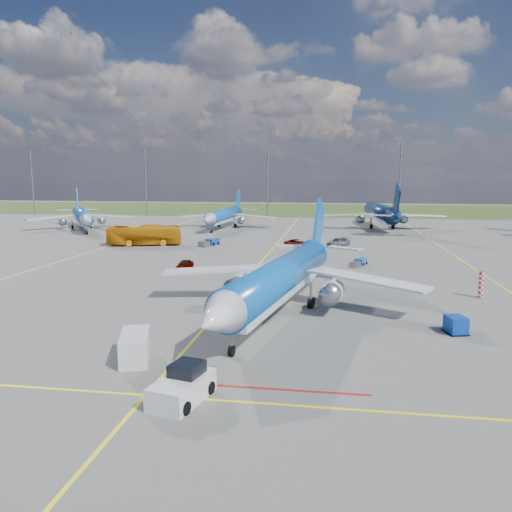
# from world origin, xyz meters

# --- Properties ---
(ground) EXTENTS (400.00, 400.00, 0.00)m
(ground) POSITION_xyz_m (0.00, 0.00, 0.00)
(ground) COLOR #535350
(ground) RESTS_ON ground
(grass_strip) EXTENTS (400.00, 80.00, 0.01)m
(grass_strip) POSITION_xyz_m (0.00, 150.00, 0.00)
(grass_strip) COLOR #2D4719
(grass_strip) RESTS_ON ground
(taxiway_lines) EXTENTS (60.25, 160.00, 0.02)m
(taxiway_lines) POSITION_xyz_m (0.17, 27.70, 0.01)
(taxiway_lines) COLOR yellow
(taxiway_lines) RESTS_ON ground
(floodlight_masts) EXTENTS (202.20, 0.50, 22.70)m
(floodlight_masts) POSITION_xyz_m (10.00, 110.00, 12.56)
(floodlight_masts) COLOR slate
(floodlight_masts) RESTS_ON ground
(warning_post) EXTENTS (0.50, 0.50, 3.00)m
(warning_post) POSITION_xyz_m (26.00, 8.00, 1.50)
(warning_post) COLOR red
(warning_post) RESTS_ON ground
(bg_jet_nw) EXTENTS (42.12, 44.82, 9.38)m
(bg_jet_nw) POSITION_xyz_m (-49.32, 66.15, 0.00)
(bg_jet_nw) COLOR #0C57B1
(bg_jet_nw) RESTS_ON ground
(bg_jet_nnw) EXTENTS (27.92, 35.82, 9.09)m
(bg_jet_nnw) POSITION_xyz_m (-16.16, 74.86, 0.00)
(bg_jet_nnw) COLOR #0C57B1
(bg_jet_nnw) RESTS_ON ground
(bg_jet_n) EXTENTS (35.78, 44.93, 11.08)m
(bg_jet_n) POSITION_xyz_m (22.11, 81.24, 0.00)
(bg_jet_n) COLOR #081E43
(bg_jet_n) RESTS_ON ground
(main_airliner) EXTENTS (34.72, 41.86, 9.78)m
(main_airliner) POSITION_xyz_m (5.89, -0.73, 0.00)
(main_airliner) COLOR #0C57B1
(main_airliner) RESTS_ON ground
(pushback_tug) EXTENTS (3.16, 6.12, 2.03)m
(pushback_tug) POSITION_xyz_m (2.32, -20.19, 0.82)
(pushback_tug) COLOR silver
(pushback_tug) RESTS_ON ground
(uld_container) EXTENTS (1.79, 2.04, 1.39)m
(uld_container) POSITION_xyz_m (20.59, -4.92, 0.70)
(uld_container) COLOR #0B379D
(uld_container) RESTS_ON ground
(service_van) EXTENTS (3.14, 4.66, 1.88)m
(service_van) POSITION_xyz_m (-2.83, -14.64, 0.94)
(service_van) COLOR silver
(service_van) RESTS_ON ground
(apron_bus) EXTENTS (13.88, 6.54, 3.77)m
(apron_bus) POSITION_xyz_m (-24.06, 41.47, 1.88)
(apron_bus) COLOR orange
(apron_bus) RESTS_ON ground
(service_car_a) EXTENTS (1.78, 4.09, 1.37)m
(service_car_a) POSITION_xyz_m (-9.40, 18.70, 0.69)
(service_car_a) COLOR #999999
(service_car_a) RESTS_ON ground
(service_car_b) EXTENTS (5.19, 3.20, 1.34)m
(service_car_b) POSITION_xyz_m (4.22, 43.88, 0.67)
(service_car_b) COLOR #999999
(service_car_b) RESTS_ON ground
(service_car_c) EXTENTS (4.99, 5.32, 1.51)m
(service_car_c) POSITION_xyz_m (11.57, 46.02, 0.75)
(service_car_c) COLOR #999999
(service_car_c) RESTS_ON ground
(baggage_tug_w) EXTENTS (2.69, 4.35, 0.95)m
(baggage_tug_w) POSITION_xyz_m (14.30, 25.68, 0.45)
(baggage_tug_w) COLOR #1C51A8
(baggage_tug_w) RESTS_ON ground
(baggage_tug_c) EXTENTS (3.01, 5.42, 1.18)m
(baggage_tug_c) POSITION_xyz_m (-12.02, 43.03, 0.55)
(baggage_tug_c) COLOR navy
(baggage_tug_c) RESTS_ON ground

